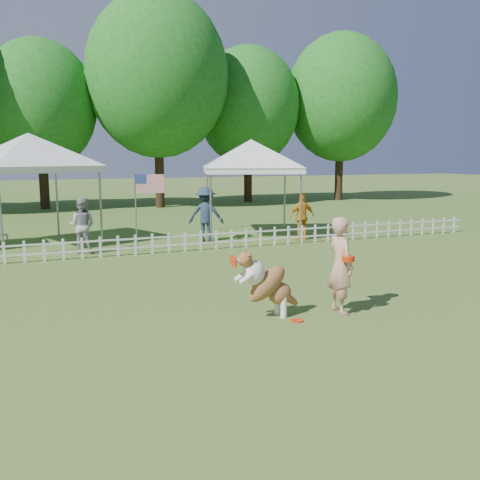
{
  "coord_description": "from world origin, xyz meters",
  "views": [
    {
      "loc": [
        -4.29,
        -8.29,
        2.86
      ],
      "look_at": [
        -0.03,
        2.0,
        1.1
      ],
      "focal_mm": 40.0,
      "sensor_mm": 36.0,
      "label": 1
    }
  ],
  "objects_px": {
    "canopy_tent_right": "(251,189)",
    "flag_pole": "(136,213)",
    "canopy_tent_left": "(31,191)",
    "spectator_c": "(302,217)",
    "spectator_a": "(82,226)",
    "spectator_b": "(206,214)",
    "dog": "(268,284)",
    "handler": "(341,265)",
    "frisbee_on_turf": "(297,321)"
  },
  "relations": [
    {
      "from": "canopy_tent_right",
      "to": "flag_pole",
      "type": "bearing_deg",
      "value": -142.73
    },
    {
      "from": "canopy_tent_left",
      "to": "spectator_c",
      "type": "relative_size",
      "value": 2.18
    },
    {
      "from": "canopy_tent_left",
      "to": "flag_pole",
      "type": "relative_size",
      "value": 1.47
    },
    {
      "from": "spectator_a",
      "to": "spectator_b",
      "type": "xyz_separation_m",
      "value": [
        4.1,
        0.74,
        0.09
      ]
    },
    {
      "from": "dog",
      "to": "spectator_a",
      "type": "height_order",
      "value": "spectator_a"
    },
    {
      "from": "flag_pole",
      "to": "spectator_c",
      "type": "xyz_separation_m",
      "value": [
        5.72,
        0.17,
        -0.38
      ]
    },
    {
      "from": "handler",
      "to": "frisbee_on_turf",
      "type": "relative_size",
      "value": 7.44
    },
    {
      "from": "flag_pole",
      "to": "spectator_a",
      "type": "height_order",
      "value": "flag_pole"
    },
    {
      "from": "frisbee_on_turf",
      "to": "spectator_a",
      "type": "bearing_deg",
      "value": 108.04
    },
    {
      "from": "dog",
      "to": "spectator_a",
      "type": "relative_size",
      "value": 0.76
    },
    {
      "from": "dog",
      "to": "frisbee_on_turf",
      "type": "height_order",
      "value": "dog"
    },
    {
      "from": "handler",
      "to": "spectator_c",
      "type": "bearing_deg",
      "value": -22.28
    },
    {
      "from": "flag_pole",
      "to": "spectator_b",
      "type": "relative_size",
      "value": 1.29
    },
    {
      "from": "canopy_tent_left",
      "to": "canopy_tent_right",
      "type": "distance_m",
      "value": 7.31
    },
    {
      "from": "handler",
      "to": "flag_pole",
      "type": "xyz_separation_m",
      "value": [
        -2.15,
        7.7,
        0.3
      ]
    },
    {
      "from": "dog",
      "to": "spectator_b",
      "type": "relative_size",
      "value": 0.68
    },
    {
      "from": "dog",
      "to": "canopy_tent_right",
      "type": "distance_m",
      "value": 9.91
    },
    {
      "from": "frisbee_on_turf",
      "to": "canopy_tent_right",
      "type": "xyz_separation_m",
      "value": [
        3.28,
        9.51,
        1.67
      ]
    },
    {
      "from": "dog",
      "to": "spectator_a",
      "type": "xyz_separation_m",
      "value": [
        -2.3,
        7.88,
        0.2
      ]
    },
    {
      "from": "dog",
      "to": "spectator_b",
      "type": "height_order",
      "value": "spectator_b"
    },
    {
      "from": "canopy_tent_right",
      "to": "spectator_c",
      "type": "distance_m",
      "value": 2.13
    },
    {
      "from": "flag_pole",
      "to": "dog",
      "type": "bearing_deg",
      "value": -72.09
    },
    {
      "from": "spectator_c",
      "to": "frisbee_on_turf",
      "type": "bearing_deg",
      "value": 62.92
    },
    {
      "from": "handler",
      "to": "spectator_c",
      "type": "xyz_separation_m",
      "value": [
        3.57,
        7.87,
        -0.09
      ]
    },
    {
      "from": "flag_pole",
      "to": "spectator_c",
      "type": "bearing_deg",
      "value": 13.62
    },
    {
      "from": "frisbee_on_turf",
      "to": "spectator_b",
      "type": "height_order",
      "value": "spectator_b"
    },
    {
      "from": "handler",
      "to": "dog",
      "type": "relative_size",
      "value": 1.42
    },
    {
      "from": "spectator_a",
      "to": "handler",
      "type": "bearing_deg",
      "value": 139.29
    },
    {
      "from": "handler",
      "to": "frisbee_on_turf",
      "type": "height_order",
      "value": "handler"
    },
    {
      "from": "canopy_tent_right",
      "to": "flag_pole",
      "type": "xyz_separation_m",
      "value": [
        -4.46,
        -1.64,
        -0.49
      ]
    },
    {
      "from": "flag_pole",
      "to": "spectator_c",
      "type": "relative_size",
      "value": 1.48
    },
    {
      "from": "frisbee_on_turf",
      "to": "spectator_c",
      "type": "bearing_deg",
      "value": 60.48
    },
    {
      "from": "canopy_tent_right",
      "to": "spectator_a",
      "type": "relative_size",
      "value": 2.03
    },
    {
      "from": "canopy_tent_right",
      "to": "spectator_b",
      "type": "bearing_deg",
      "value": -147.5
    },
    {
      "from": "handler",
      "to": "flag_pole",
      "type": "distance_m",
      "value": 8.0
    },
    {
      "from": "spectator_a",
      "to": "canopy_tent_left",
      "type": "bearing_deg",
      "value": -33.18
    },
    {
      "from": "dog",
      "to": "frisbee_on_turf",
      "type": "xyz_separation_m",
      "value": [
        0.38,
        -0.37,
        -0.61
      ]
    },
    {
      "from": "dog",
      "to": "canopy_tent_right",
      "type": "bearing_deg",
      "value": 63.6
    },
    {
      "from": "dog",
      "to": "handler",
      "type": "bearing_deg",
      "value": -13.01
    },
    {
      "from": "canopy_tent_left",
      "to": "spectator_b",
      "type": "xyz_separation_m",
      "value": [
        5.39,
        -1.34,
        -0.83
      ]
    },
    {
      "from": "frisbee_on_turf",
      "to": "spectator_b",
      "type": "xyz_separation_m",
      "value": [
        1.41,
        8.99,
        0.9
      ]
    },
    {
      "from": "handler",
      "to": "dog",
      "type": "distance_m",
      "value": 1.4
    },
    {
      "from": "handler",
      "to": "canopy_tent_right",
      "type": "height_order",
      "value": "canopy_tent_right"
    },
    {
      "from": "spectator_b",
      "to": "frisbee_on_turf",
      "type": "bearing_deg",
      "value": 107.71
    },
    {
      "from": "flag_pole",
      "to": "spectator_b",
      "type": "bearing_deg",
      "value": 35.44
    },
    {
      "from": "dog",
      "to": "canopy_tent_left",
      "type": "distance_m",
      "value": 10.65
    },
    {
      "from": "handler",
      "to": "dog",
      "type": "bearing_deg",
      "value": 83.65
    },
    {
      "from": "canopy_tent_left",
      "to": "spectator_a",
      "type": "bearing_deg",
      "value": -79.38
    },
    {
      "from": "handler",
      "to": "spectator_b",
      "type": "distance_m",
      "value": 8.84
    },
    {
      "from": "flag_pole",
      "to": "spectator_a",
      "type": "distance_m",
      "value": 1.61
    }
  ]
}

